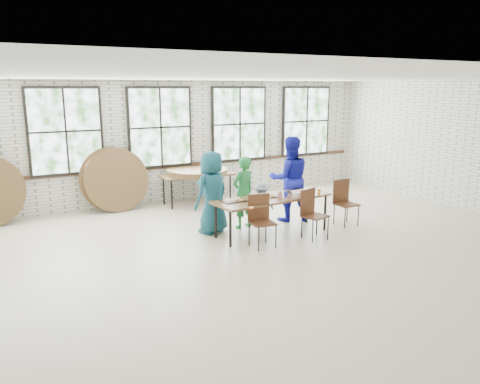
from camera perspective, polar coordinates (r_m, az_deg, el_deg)
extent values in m
plane|color=beige|center=(8.10, 1.38, -7.81)|extent=(12.00, 12.00, 0.00)
plane|color=white|center=(7.59, 1.50, 13.91)|extent=(12.00, 12.00, 0.00)
plane|color=silver|center=(11.78, -9.73, 5.98)|extent=(12.00, 0.00, 12.00)
cube|color=#422819|center=(11.83, -9.58, 3.08)|extent=(11.80, 0.05, 0.08)
cube|color=black|center=(11.16, -20.49, 6.94)|extent=(1.62, 0.05, 1.97)
cube|color=white|center=(11.12, -20.47, 6.93)|extent=(1.50, 0.01, 1.85)
cube|color=black|center=(11.68, -9.70, 7.78)|extent=(1.62, 0.05, 1.97)
cube|color=white|center=(11.65, -9.64, 7.77)|extent=(1.50, 0.01, 1.85)
cube|color=black|center=(12.58, -0.11, 8.29)|extent=(1.62, 0.05, 1.97)
cube|color=white|center=(12.55, -0.03, 8.28)|extent=(1.50, 0.01, 1.85)
cube|color=black|center=(13.77, 8.03, 8.55)|extent=(1.62, 0.05, 1.97)
cube|color=white|center=(13.74, 8.12, 8.54)|extent=(1.50, 0.01, 1.85)
cube|color=brown|center=(9.12, 3.94, -0.77)|extent=(2.46, 1.00, 0.04)
cylinder|color=black|center=(8.44, -1.19, -4.46)|extent=(0.05, 0.05, 0.70)
cylinder|color=black|center=(8.95, -2.97, -3.46)|extent=(0.05, 0.05, 0.70)
cylinder|color=black|center=(9.59, 10.32, -2.55)|extent=(0.05, 0.05, 0.70)
cylinder|color=black|center=(10.05, 8.17, -1.78)|extent=(0.05, 0.05, 0.70)
cube|color=#4F2D1A|center=(8.42, 2.77, -3.80)|extent=(0.47, 0.46, 0.03)
cube|color=#4F2D1A|center=(8.52, 2.28, -1.85)|extent=(0.42, 0.09, 0.50)
cylinder|color=black|center=(8.26, 2.30, -5.80)|extent=(0.02, 0.02, 0.44)
cylinder|color=black|center=(8.54, 1.12, -5.17)|extent=(0.02, 0.02, 0.44)
cylinder|color=black|center=(8.44, 4.40, -5.41)|extent=(0.02, 0.02, 0.44)
cylinder|color=black|center=(8.72, 3.17, -4.81)|extent=(0.02, 0.02, 0.44)
cube|color=#4F2D1A|center=(8.96, 9.15, -2.93)|extent=(0.51, 0.50, 0.03)
cube|color=#4F2D1A|center=(9.01, 8.24, -1.17)|extent=(0.41, 0.14, 0.50)
cylinder|color=black|center=(8.79, 8.85, -4.79)|extent=(0.02, 0.02, 0.44)
cylinder|color=black|center=(9.05, 7.53, -4.24)|extent=(0.02, 0.02, 0.44)
cylinder|color=black|center=(9.01, 10.67, -4.44)|extent=(0.02, 0.02, 0.44)
cylinder|color=black|center=(9.26, 9.33, -3.91)|extent=(0.02, 0.02, 0.44)
cube|color=#4F2D1A|center=(9.98, 12.87, -1.48)|extent=(0.42, 0.40, 0.03)
cube|color=#4F2D1A|center=(10.06, 12.22, 0.13)|extent=(0.42, 0.03, 0.50)
cylinder|color=black|center=(9.80, 12.67, -3.12)|extent=(0.02, 0.02, 0.44)
cylinder|color=black|center=(10.05, 11.39, -2.67)|extent=(0.02, 0.02, 0.44)
cylinder|color=black|center=(10.04, 14.22, -2.83)|extent=(0.02, 0.02, 0.44)
cylinder|color=black|center=(10.28, 12.93, -2.40)|extent=(0.02, 0.02, 0.44)
imported|color=navy|center=(9.18, -3.43, -0.05)|extent=(0.93, 0.77, 1.63)
imported|color=#23833A|center=(9.52, 0.41, -0.05)|extent=(0.61, 0.48, 1.48)
imported|color=#141F40|center=(9.80, 2.62, -1.42)|extent=(0.62, 0.40, 0.90)
imported|color=#181DAB|center=(10.07, 6.06, 1.60)|extent=(1.07, 0.95, 1.83)
cube|color=brown|center=(11.60, -5.26, 2.11)|extent=(1.81, 0.78, 0.04)
cylinder|color=black|center=(11.13, -8.33, -0.36)|extent=(0.04, 0.04, 0.70)
cylinder|color=black|center=(11.64, -9.28, 0.18)|extent=(0.04, 0.04, 0.70)
cylinder|color=black|center=(11.76, -1.20, 0.46)|extent=(0.04, 0.04, 0.70)
cylinder|color=black|center=(12.23, -2.40, 0.94)|extent=(0.04, 0.04, 0.70)
cube|color=black|center=(8.80, -0.78, -1.05)|extent=(0.44, 0.33, 0.02)
cube|color=black|center=(9.14, 3.06, -0.54)|extent=(0.44, 0.33, 0.02)
cube|color=black|center=(9.58, 7.17, -0.01)|extent=(0.44, 0.33, 0.02)
cylinder|color=black|center=(8.73, 2.39, -0.91)|extent=(0.09, 0.09, 0.09)
cube|color=red|center=(8.99, 4.87, -0.50)|extent=(0.06, 0.06, 0.11)
cylinder|color=#1C2BD9|center=(9.19, 5.60, -0.25)|extent=(0.07, 0.07, 0.10)
cylinder|color=orange|center=(9.52, 9.61, 0.11)|extent=(0.07, 0.07, 0.11)
cylinder|color=white|center=(9.14, 6.91, -0.35)|extent=(0.17, 0.17, 0.10)
ellipsoid|color=white|center=(8.67, 1.79, -1.14)|extent=(0.11, 0.11, 0.05)
ellipsoid|color=white|center=(9.37, 7.08, -0.19)|extent=(0.11, 0.11, 0.05)
cylinder|color=brown|center=(11.59, -5.26, 2.30)|extent=(1.50, 1.50, 0.04)
cylinder|color=brown|center=(11.58, -5.27, 2.52)|extent=(1.50, 1.50, 0.04)
cylinder|color=brown|center=(11.57, -5.27, 2.74)|extent=(1.50, 1.50, 0.04)
cylinder|color=brown|center=(11.27, -15.33, 1.48)|extent=(1.50, 0.27, 1.49)
cylinder|color=brown|center=(11.19, -14.80, 1.43)|extent=(1.50, 0.39, 1.47)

